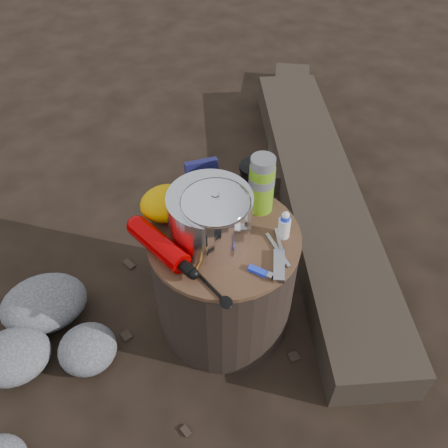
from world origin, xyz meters
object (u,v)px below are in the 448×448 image
object	(u,v)px
camping_pot	(216,219)
log_main	(319,195)
thermos	(261,185)
fuel_bottle	(159,245)
travel_mug	(253,182)
stump	(224,279)

from	to	relation	value
camping_pot	log_main	bearing A→B (deg)	32.12
thermos	camping_pot	bearing A→B (deg)	-154.93
camping_pot	fuel_bottle	world-z (taller)	camping_pot
fuel_bottle	travel_mug	world-z (taller)	travel_mug
fuel_bottle	travel_mug	bearing A→B (deg)	-3.58
thermos	log_main	bearing A→B (deg)	34.74
camping_pot	travel_mug	size ratio (longest dim) A/B	1.52
stump	thermos	distance (m)	0.35
log_main	travel_mug	distance (m)	0.66
log_main	fuel_bottle	world-z (taller)	fuel_bottle
log_main	camping_pot	xyz separation A→B (m)	(-0.62, -0.39, 0.45)
log_main	camping_pot	world-z (taller)	camping_pot
stump	camping_pot	size ratio (longest dim) A/B	2.40
log_main	camping_pot	bearing A→B (deg)	-130.84
travel_mug	stump	bearing A→B (deg)	-138.96
fuel_bottle	thermos	xyz separation A→B (m)	(0.35, 0.06, 0.07)
log_main	fuel_bottle	bearing A→B (deg)	-137.83
camping_pot	thermos	world-z (taller)	thermos
camping_pot	thermos	size ratio (longest dim) A/B	0.99
log_main	fuel_bottle	xyz separation A→B (m)	(-0.79, -0.37, 0.38)
fuel_bottle	thermos	distance (m)	0.36
thermos	fuel_bottle	bearing A→B (deg)	-169.52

